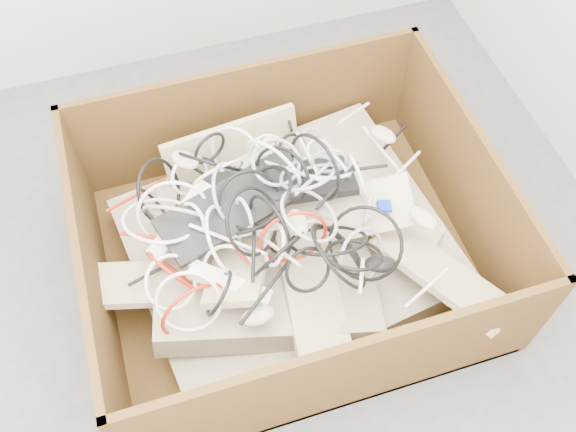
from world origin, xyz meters
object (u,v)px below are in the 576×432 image
object	(u,v)px
power_strip_left	(181,220)
cardboard_box	(284,249)
power_strip_right	(230,284)
vga_plug	(384,206)

from	to	relation	value
power_strip_left	cardboard_box	bearing A→B (deg)	-49.14
power_strip_left	power_strip_right	distance (m)	0.27
power_strip_left	vga_plug	distance (m)	0.66
power_strip_left	vga_plug	world-z (taller)	power_strip_left
vga_plug	cardboard_box	bearing A→B (deg)	179.54
cardboard_box	vga_plug	xyz separation A→B (m)	(0.32, -0.08, 0.23)
power_strip_left	power_strip_right	xyz separation A→B (m)	(0.09, -0.26, -0.03)
power_strip_right	vga_plug	world-z (taller)	power_strip_right
power_strip_left	vga_plug	bearing A→B (deg)	-50.36
cardboard_box	power_strip_right	world-z (taller)	cardboard_box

